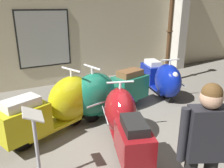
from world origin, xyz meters
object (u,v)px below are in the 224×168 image
(info_stanchion, at_px, (38,155))
(scooter_3, at_px, (162,79))
(scooter_0, at_px, (58,106))
(lamppost, at_px, (169,33))
(scooter_2, at_px, (106,93))
(visitor_0, at_px, (204,146))
(scooter_1, at_px, (124,120))

(info_stanchion, bearing_deg, scooter_3, 26.08)
(scooter_0, bearing_deg, lamppost, -1.57)
(scooter_2, bearing_deg, scooter_3, 177.03)
(lamppost, bearing_deg, visitor_0, -126.79)
(lamppost, height_order, info_stanchion, lamppost)
(scooter_3, height_order, info_stanchion, info_stanchion)
(scooter_0, xyz_separation_m, scooter_3, (2.73, 0.47, -0.04))
(lamppost, distance_m, visitor_0, 4.71)
(lamppost, relative_size, info_stanchion, 2.69)
(scooter_2, bearing_deg, lamppost, -169.17)
(info_stanchion, bearing_deg, scooter_2, 39.23)
(scooter_3, bearing_deg, visitor_0, -20.35)
(visitor_0, bearing_deg, scooter_3, -8.23)
(lamppost, relative_size, visitor_0, 1.83)
(scooter_3, relative_size, visitor_0, 1.13)
(scooter_0, height_order, scooter_2, scooter_2)
(scooter_0, relative_size, visitor_0, 1.23)
(visitor_0, bearing_deg, scooter_0, 43.44)
(scooter_1, bearing_deg, scooter_2, 6.01)
(scooter_0, distance_m, scooter_3, 2.77)
(scooter_0, height_order, scooter_3, scooter_0)
(scooter_2, bearing_deg, scooter_1, 64.58)
(scooter_1, height_order, scooter_2, scooter_2)
(scooter_1, distance_m, lamppost, 3.71)
(visitor_0, bearing_deg, info_stanchion, 72.51)
(lamppost, bearing_deg, scooter_0, -159.96)
(scooter_3, height_order, lamppost, lamppost)
(scooter_0, xyz_separation_m, info_stanchion, (-0.59, -1.15, -0.07))
(scooter_0, xyz_separation_m, lamppost, (3.58, 1.31, 0.95))
(scooter_0, xyz_separation_m, scooter_1, (0.79, -0.92, -0.05))
(scooter_1, height_order, scooter_3, scooter_3)
(scooter_1, bearing_deg, info_stanchion, 117.75)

